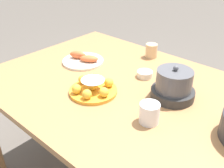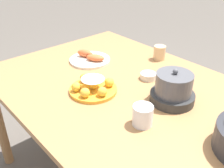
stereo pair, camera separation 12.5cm
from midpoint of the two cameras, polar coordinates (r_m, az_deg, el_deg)
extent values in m
cylinder|color=#A87547|center=(2.18, 0.82, 1.52)|extent=(0.06, 0.06, 0.69)
cube|color=#A87547|center=(1.29, 6.86, -2.17)|extent=(1.51, 1.01, 0.03)
cylinder|color=gold|center=(1.27, -1.31, -1.37)|extent=(0.23, 0.23, 0.02)
sphere|color=yellow|center=(1.19, 0.86, -1.77)|extent=(0.04, 0.04, 0.04)
sphere|color=yellow|center=(1.27, 2.23, 0.30)|extent=(0.04, 0.04, 0.04)
sphere|color=yellow|center=(1.32, -0.57, 1.56)|extent=(0.04, 0.04, 0.04)
sphere|color=yellow|center=(1.31, -3.30, 1.29)|extent=(0.04, 0.04, 0.04)
sphere|color=yellow|center=(1.23, -4.94, -0.72)|extent=(0.04, 0.04, 0.04)
sphere|color=yellow|center=(1.19, -2.92, -1.98)|extent=(0.04, 0.04, 0.04)
ellipsoid|color=white|center=(1.23, -1.34, 1.04)|extent=(0.11, 0.11, 0.02)
sphere|color=yellow|center=(1.25, -1.32, -0.17)|extent=(0.04, 0.04, 0.04)
cylinder|color=silver|center=(1.39, 10.45, 1.66)|extent=(0.08, 0.08, 0.03)
cylinder|color=#9E4C1E|center=(1.39, 10.49, 2.14)|extent=(0.06, 0.06, 0.01)
cylinder|color=silver|center=(1.57, -2.58, 5.20)|extent=(0.24, 0.24, 0.01)
ellipsoid|color=#E06033|center=(1.54, -1.30, 5.69)|extent=(0.12, 0.11, 0.04)
ellipsoid|color=#E06033|center=(1.59, -3.62, 6.61)|extent=(0.11, 0.08, 0.05)
cylinder|color=white|center=(1.05, 10.12, -6.87)|extent=(0.08, 0.08, 0.09)
cylinder|color=#DBB27F|center=(1.62, 12.51, 6.64)|extent=(0.07, 0.07, 0.08)
cylinder|color=#2D2D2D|center=(1.23, 15.80, -2.88)|extent=(0.20, 0.20, 0.04)
cylinder|color=#515156|center=(1.20, 16.26, -0.05)|extent=(0.16, 0.16, 0.10)
sphere|color=#515156|center=(1.17, 16.68, 2.54)|extent=(0.02, 0.02, 0.02)
camera|label=1|loc=(0.06, -87.14, 1.65)|focal=42.00mm
camera|label=2|loc=(0.06, 92.86, -1.65)|focal=42.00mm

